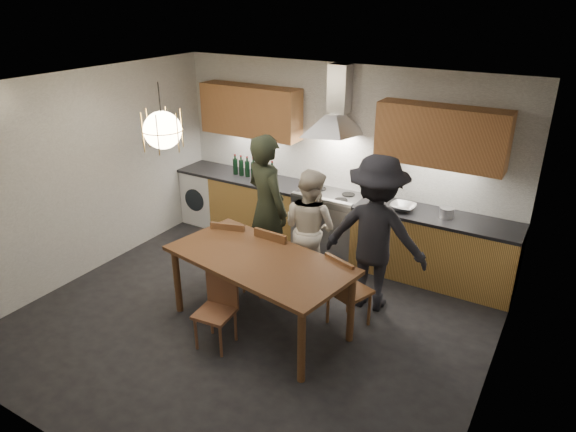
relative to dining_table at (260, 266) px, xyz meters
The scene contains 17 objects.
ground 0.76m from the dining_table, behind, with size 5.00×5.00×0.00m, color black.
room_shell 0.97m from the dining_table, behind, with size 5.02×4.52×2.61m.
counter_run 2.00m from the dining_table, 93.28° to the left, with size 5.00×0.62×0.90m.
range_stove 1.99m from the dining_table, 93.97° to the left, with size 0.90×0.60×0.92m.
wall_fixtures 2.37m from the dining_table, 93.74° to the left, with size 4.30×0.54×1.10m.
pendant_lamp 1.77m from the dining_table, behind, with size 0.43×0.43×0.70m.
dining_table is the anchor object (origin of this frame).
chair_back_left 0.91m from the dining_table, 146.59° to the left, with size 0.52×0.52×0.93m.
chair_back_mid 0.58m from the dining_table, 103.38° to the left, with size 0.45×0.45×0.95m.
chair_back_right 0.95m from the dining_table, 28.30° to the left, with size 0.51×0.51×0.89m.
chair_front 0.58m from the dining_table, 114.79° to the right, with size 0.40×0.40×0.82m.
person_left 1.11m from the dining_table, 118.25° to the left, with size 0.70×0.46×1.91m, color black.
person_mid 1.10m from the dining_table, 89.04° to the left, with size 0.74×0.58×1.52m, color beige.
person_right 1.38m from the dining_table, 48.72° to the left, with size 1.19×0.69×1.85m, color black.
mixing_bowl 2.13m from the dining_table, 64.44° to the left, with size 0.32×0.32×0.08m, color silver.
stock_pot 2.45m from the dining_table, 53.56° to the left, with size 0.17×0.17×0.12m, color silver.
wine_bottles 2.43m from the dining_table, 125.48° to the left, with size 0.73×0.07×0.31m.
Camera 1 is at (2.84, -4.00, 3.45)m, focal length 32.00 mm.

